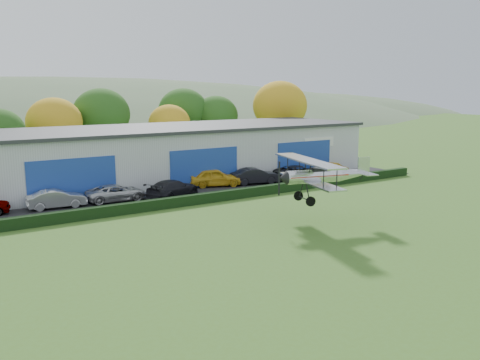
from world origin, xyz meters
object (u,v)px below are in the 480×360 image
car_4 (215,177)px  car_7 (333,169)px  hangar (176,152)px  car_3 (173,189)px  biplane (321,174)px  car_5 (256,176)px  car_6 (300,173)px  car_1 (57,199)px  car_2 (117,193)px

car_4 → car_7: car_4 is taller
hangar → car_3: 9.93m
car_4 → hangar: bearing=28.8°
car_4 → biplane: size_ratio=0.62×
car_3 → biplane: bearing=175.8°
biplane → car_3: bearing=124.0°
hangar → car_5: (4.74, -7.45, -1.84)m
car_4 → car_6: size_ratio=0.93×
car_7 → biplane: bearing=112.0°
car_1 → car_4: car_4 is taller
car_3 → car_4: size_ratio=1.06×
hangar → car_3: bearing=-117.7°
car_1 → car_4: size_ratio=0.89×
car_2 → car_7: (22.97, -0.80, 0.05)m
car_6 → car_7: (4.39, -0.02, -0.01)m
car_5 → car_6: 4.96m
car_2 → car_4: bearing=-80.6°
car_2 → car_3: car_3 is taller
hangar → car_3: hangar is taller
car_4 → car_7: 13.24m
hangar → car_2: 11.75m
car_5 → car_6: (4.91, -0.71, -0.04)m
car_6 → car_2: bearing=109.7°
car_5 → biplane: 15.09m
car_1 → car_5: size_ratio=0.93×
car_6 → hangar: bearing=71.9°
hangar → car_7: bearing=-30.2°
hangar → car_6: size_ratio=7.75×
car_1 → car_3: size_ratio=0.84×
car_4 → biplane: bearing=-162.4°
car_7 → hangar: bearing=37.7°
car_1 → biplane: 20.09m
car_4 → car_5: 3.97m
car_7 → car_4: bearing=59.8°
car_3 → car_4: (5.47, 2.33, 0.08)m
car_4 → car_5: bearing=-86.3°
car_4 → car_5: car_4 is taller
car_4 → car_3: bearing=133.4°
car_2 → car_5: (13.67, -0.07, 0.09)m
hangar → car_5: size_ratio=8.72×
hangar → biplane: size_ratio=5.20×
car_2 → car_3: 4.57m
car_5 → car_4: bearing=86.4°
biplane → hangar: bearing=104.5°
car_2 → car_7: 22.99m
car_2 → car_4: car_4 is taller
car_2 → car_7: size_ratio=0.97×
hangar → car_1: hangar is taller
hangar → car_7: size_ratio=8.17×
car_2 → car_4: size_ratio=1.00×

